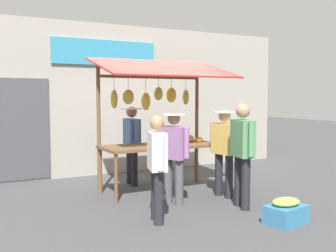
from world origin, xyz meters
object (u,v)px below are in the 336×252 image
object	(u,v)px
market_stall	(160,108)
shopper_in_grey_tee	(224,146)
shopper_in_striped_shirt	(242,148)
produce_crate_near	(286,212)
shopper_with_shopping_bag	(174,151)
vendor_with_sunhat	(132,139)
shopper_with_ponytail	(157,162)

from	to	relation	value
market_stall	shopper_in_grey_tee	xyz separation A→B (m)	(-0.78, 0.96, -0.66)
market_stall	shopper_in_striped_shirt	bearing A→B (deg)	109.73
market_stall	shopper_in_grey_tee	size ratio (longest dim) A/B	1.62
shopper_in_grey_tee	produce_crate_near	size ratio (longest dim) A/B	2.45
shopper_with_shopping_bag	vendor_with_sunhat	bearing A→B (deg)	-14.72
market_stall	vendor_with_sunhat	world-z (taller)	market_stall
vendor_with_sunhat	shopper_in_striped_shirt	size ratio (longest dim) A/B	0.94
shopper_with_ponytail	vendor_with_sunhat	bearing A→B (deg)	1.73
shopper_in_striped_shirt	vendor_with_sunhat	bearing A→B (deg)	34.23
shopper_with_shopping_bag	shopper_with_ponytail	world-z (taller)	shopper_with_shopping_bag
shopper_in_striped_shirt	produce_crate_near	bearing A→B (deg)	-163.88
shopper_in_striped_shirt	market_stall	bearing A→B (deg)	34.01
shopper_in_striped_shirt	shopper_with_ponytail	distance (m)	1.53
shopper_with_ponytail	produce_crate_near	xyz separation A→B (m)	(-1.56, 0.93, -0.70)
vendor_with_sunhat	produce_crate_near	world-z (taller)	vendor_with_sunhat
shopper_with_shopping_bag	produce_crate_near	size ratio (longest dim) A/B	2.42
produce_crate_near	shopper_with_ponytail	bearing A→B (deg)	-30.89
shopper_in_grey_tee	produce_crate_near	distance (m)	1.82
shopper_in_striped_shirt	shopper_in_grey_tee	world-z (taller)	shopper_in_striped_shirt
market_stall	shopper_with_ponytail	world-z (taller)	market_stall
shopper_with_ponytail	produce_crate_near	bearing A→B (deg)	-103.80
shopper_with_ponytail	shopper_in_grey_tee	bearing A→B (deg)	-49.73
shopper_in_grey_tee	shopper_with_ponytail	size ratio (longest dim) A/B	1.02
vendor_with_sunhat	shopper_with_shopping_bag	world-z (taller)	vendor_with_sunhat
vendor_with_sunhat	shopper_in_striped_shirt	xyz separation A→B (m)	(-0.87, 2.39, 0.05)
shopper_in_grey_tee	vendor_with_sunhat	bearing A→B (deg)	23.25
shopper_in_striped_shirt	shopper_in_grey_tee	bearing A→B (deg)	0.56
vendor_with_sunhat	shopper_in_striped_shirt	distance (m)	2.55
vendor_with_sunhat	shopper_in_grey_tee	xyz separation A→B (m)	(-1.05, 1.67, -0.02)
market_stall	produce_crate_near	distance (m)	3.04
shopper_in_striped_shirt	shopper_with_shopping_bag	size ratio (longest dim) A/B	1.09
vendor_with_sunhat	shopper_in_grey_tee	size ratio (longest dim) A/B	1.02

